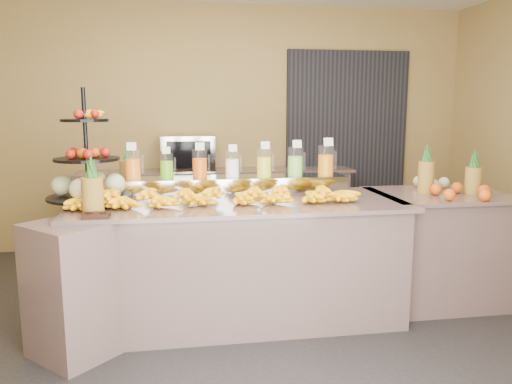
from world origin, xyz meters
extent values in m
plane|color=black|center=(0.00, 0.00, 0.00)|extent=(6.00, 6.00, 0.00)
cube|color=olive|center=(0.00, 2.51, 1.40)|extent=(6.00, 0.02, 2.80)
cube|color=black|center=(1.60, 2.46, 1.20)|extent=(1.50, 0.06, 2.20)
cube|color=gray|center=(0.00, 0.30, 0.45)|extent=(2.40, 0.90, 0.90)
cube|color=gray|center=(0.00, 0.30, 0.92)|extent=(2.50, 1.00, 0.03)
cube|color=gray|center=(-1.15, -0.10, 0.45)|extent=(0.71, 0.71, 0.90)
cube|color=gray|center=(1.70, 0.40, 0.45)|extent=(1.00, 0.80, 0.90)
cube|color=gray|center=(1.70, 0.40, 0.92)|extent=(1.08, 0.88, 0.03)
cube|color=gray|center=(0.00, 2.25, 0.45)|extent=(3.00, 0.50, 0.90)
cube|color=gray|center=(0.00, 2.25, 0.92)|extent=(3.10, 0.55, 0.03)
cube|color=gray|center=(-0.02, 0.58, 1.01)|extent=(1.85, 0.30, 0.15)
cylinder|color=silver|center=(-0.80, 0.58, 1.19)|extent=(0.12, 0.12, 0.23)
cylinder|color=orange|center=(-0.80, 0.58, 1.16)|extent=(0.12, 0.12, 0.16)
cylinder|color=gray|center=(-0.82, 0.59, 1.25)|extent=(0.01, 0.01, 0.27)
cube|color=white|center=(-0.80, 0.52, 1.34)|extent=(0.07, 0.02, 0.06)
cylinder|color=silver|center=(-0.54, 0.58, 1.18)|extent=(0.11, 0.11, 0.20)
cylinder|color=#50B108|center=(-0.54, 0.58, 1.15)|extent=(0.10, 0.10, 0.14)
cylinder|color=gray|center=(-0.55, 0.59, 1.22)|extent=(0.01, 0.01, 0.23)
cube|color=white|center=(-0.54, 0.53, 1.31)|extent=(0.06, 0.02, 0.05)
cylinder|color=silver|center=(-0.28, 0.58, 1.19)|extent=(0.12, 0.12, 0.22)
cylinder|color=#DA4F00|center=(-0.28, 0.58, 1.16)|extent=(0.11, 0.11, 0.15)
cylinder|color=gray|center=(-0.30, 0.59, 1.24)|extent=(0.01, 0.01, 0.26)
cube|color=white|center=(-0.28, 0.52, 1.33)|extent=(0.07, 0.02, 0.06)
cylinder|color=silver|center=(-0.02, 0.58, 1.18)|extent=(0.11, 0.11, 0.21)
cylinder|color=white|center=(-0.02, 0.58, 1.15)|extent=(0.11, 0.11, 0.14)
cylinder|color=gray|center=(-0.04, 0.59, 1.23)|extent=(0.01, 0.01, 0.25)
cube|color=white|center=(-0.02, 0.53, 1.32)|extent=(0.07, 0.02, 0.06)
cylinder|color=silver|center=(0.24, 0.58, 1.19)|extent=(0.12, 0.12, 0.22)
cylinder|color=gold|center=(0.24, 0.58, 1.16)|extent=(0.11, 0.11, 0.15)
cylinder|color=gray|center=(0.22, 0.59, 1.24)|extent=(0.01, 0.01, 0.27)
cube|color=white|center=(0.24, 0.52, 1.34)|extent=(0.07, 0.02, 0.06)
cylinder|color=silver|center=(0.50, 0.58, 1.20)|extent=(0.13, 0.13, 0.23)
cylinder|color=#72C83A|center=(0.50, 0.58, 1.16)|extent=(0.12, 0.12, 0.16)
cylinder|color=gray|center=(0.48, 0.59, 1.25)|extent=(0.01, 0.01, 0.27)
cube|color=white|center=(0.50, 0.52, 1.34)|extent=(0.07, 0.02, 0.06)
cylinder|color=silver|center=(0.76, 0.58, 1.20)|extent=(0.13, 0.13, 0.24)
cylinder|color=orange|center=(0.76, 0.58, 1.16)|extent=(0.12, 0.12, 0.17)
cylinder|color=gray|center=(0.74, 0.59, 1.26)|extent=(0.01, 0.01, 0.29)
cube|color=white|center=(0.76, 0.52, 1.36)|extent=(0.08, 0.02, 0.07)
ellipsoid|color=yellow|center=(-1.13, 0.21, 0.98)|extent=(0.26, 0.20, 0.11)
ellipsoid|color=yellow|center=(-0.86, 0.21, 0.98)|extent=(0.26, 0.20, 0.11)
ellipsoid|color=yellow|center=(-0.59, 0.21, 0.98)|extent=(0.26, 0.20, 0.11)
ellipsoid|color=yellow|center=(-0.31, 0.21, 0.98)|extent=(0.26, 0.20, 0.11)
ellipsoid|color=yellow|center=(-0.04, 0.21, 0.98)|extent=(0.26, 0.20, 0.11)
ellipsoid|color=yellow|center=(0.23, 0.21, 0.98)|extent=(0.26, 0.20, 0.11)
ellipsoid|color=yellow|center=(0.50, 0.21, 0.98)|extent=(0.26, 0.20, 0.11)
ellipsoid|color=yellow|center=(0.77, 0.21, 0.98)|extent=(0.26, 0.20, 0.11)
ellipsoid|color=yellow|center=(-0.94, 0.21, 1.06)|extent=(0.22, 0.17, 0.10)
ellipsoid|color=yellow|center=(-0.68, 0.21, 1.06)|extent=(0.22, 0.17, 0.10)
ellipsoid|color=yellow|center=(-0.43, 0.21, 1.06)|extent=(0.22, 0.17, 0.10)
ellipsoid|color=yellow|center=(-0.18, 0.21, 1.06)|extent=(0.22, 0.17, 0.10)
ellipsoid|color=yellow|center=(0.07, 0.21, 1.06)|extent=(0.22, 0.17, 0.10)
ellipsoid|color=yellow|center=(0.33, 0.21, 1.06)|extent=(0.22, 0.17, 0.10)
ellipsoid|color=yellow|center=(0.58, 0.21, 1.06)|extent=(0.22, 0.17, 0.10)
cylinder|color=black|center=(-1.11, 0.40, 1.35)|extent=(0.04, 0.04, 0.85)
cylinder|color=black|center=(-1.11, 0.40, 0.98)|extent=(0.76, 0.76, 0.02)
cylinder|color=black|center=(-1.11, 0.40, 1.26)|extent=(0.60, 0.60, 0.02)
cylinder|color=black|center=(-1.11, 0.40, 1.54)|extent=(0.43, 0.43, 0.02)
sphere|color=#C5C588|center=(-0.93, 0.40, 1.07)|extent=(0.16, 0.16, 0.16)
sphere|color=#9A120E|center=(-0.98, 0.40, 1.31)|extent=(0.08, 0.08, 0.08)
sphere|color=#D65413|center=(-1.21, 0.40, 1.03)|extent=(0.08, 0.08, 0.08)
cube|color=black|center=(-0.99, -0.10, 0.94)|extent=(0.17, 0.13, 0.03)
cylinder|color=brown|center=(-1.03, 0.03, 1.05)|extent=(0.14, 0.14, 0.24)
cone|color=#1A4818|center=(-1.03, 0.03, 1.25)|extent=(0.07, 0.07, 0.16)
cylinder|color=brown|center=(-0.84, 0.75, 1.07)|extent=(0.15, 0.15, 0.28)
cone|color=#1A4818|center=(-0.84, 0.75, 1.29)|extent=(0.08, 0.08, 0.16)
cylinder|color=brown|center=(1.58, 0.44, 1.06)|extent=(0.14, 0.14, 0.26)
cylinder|color=brown|center=(1.94, 0.33, 1.04)|extent=(0.13, 0.13, 0.22)
ellipsoid|color=#D65413|center=(1.75, 0.16, 0.98)|extent=(0.39, 0.26, 0.10)
cube|color=gray|center=(-0.33, 2.25, 1.13)|extent=(0.60, 0.43, 0.39)
camera|label=1|loc=(-0.47, -3.39, 1.64)|focal=35.00mm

